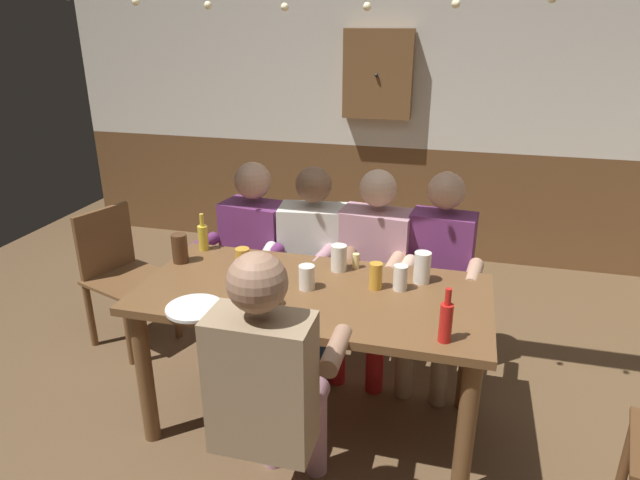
{
  "coord_description": "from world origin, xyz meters",
  "views": [
    {
      "loc": [
        0.65,
        -2.16,
        1.99
      ],
      "look_at": [
        0.0,
        0.29,
        0.98
      ],
      "focal_mm": 31.34,
      "sensor_mm": 36.0,
      "label": 1
    }
  ],
  "objects_px": {
    "person_3": "(437,271)",
    "wall_dart_cabinet": "(378,74)",
    "pint_glass_2": "(400,278)",
    "person_0": "(250,250)",
    "pint_glass_1": "(243,261)",
    "pint_glass_5": "(339,258)",
    "pint_glass_3": "(273,304)",
    "pint_glass_7": "(266,295)",
    "pint_glass_6": "(180,248)",
    "person_2": "(372,262)",
    "person_4": "(269,382)",
    "pint_glass_0": "(376,276)",
    "bottle_0": "(203,237)",
    "bottle_1": "(446,321)",
    "pint_glass_8": "(307,277)",
    "chair_empty_near_right": "(121,273)",
    "pint_glass_4": "(422,267)",
    "dining_table": "(313,312)",
    "table_candle": "(356,261)",
    "plate_0": "(195,308)",
    "person_1": "(312,256)"
  },
  "relations": [
    {
      "from": "person_3",
      "to": "wall_dart_cabinet",
      "type": "bearing_deg",
      "value": -62.9
    },
    {
      "from": "pint_glass_2",
      "to": "wall_dart_cabinet",
      "type": "distance_m",
      "value": 2.39
    },
    {
      "from": "person_0",
      "to": "pint_glass_1",
      "type": "relative_size",
      "value": 8.68
    },
    {
      "from": "pint_glass_2",
      "to": "pint_glass_5",
      "type": "xyz_separation_m",
      "value": [
        -0.34,
        0.14,
        0.01
      ]
    },
    {
      "from": "pint_glass_3",
      "to": "pint_glass_7",
      "type": "height_order",
      "value": "pint_glass_3"
    },
    {
      "from": "person_0",
      "to": "pint_glass_6",
      "type": "xyz_separation_m",
      "value": [
        -0.19,
        -0.49,
        0.19
      ]
    },
    {
      "from": "person_2",
      "to": "person_3",
      "type": "relative_size",
      "value": 0.99
    },
    {
      "from": "person_4",
      "to": "pint_glass_0",
      "type": "height_order",
      "value": "person_4"
    },
    {
      "from": "bottle_0",
      "to": "bottle_1",
      "type": "height_order",
      "value": "bottle_1"
    },
    {
      "from": "wall_dart_cabinet",
      "to": "pint_glass_7",
      "type": "bearing_deg",
      "value": -91.51
    },
    {
      "from": "bottle_1",
      "to": "pint_glass_8",
      "type": "relative_size",
      "value": 1.97
    },
    {
      "from": "pint_glass_3",
      "to": "bottle_1",
      "type": "bearing_deg",
      "value": 0.9
    },
    {
      "from": "pint_glass_7",
      "to": "pint_glass_1",
      "type": "bearing_deg",
      "value": 127.65
    },
    {
      "from": "person_4",
      "to": "pint_glass_3",
      "type": "distance_m",
      "value": 0.37
    },
    {
      "from": "pint_glass_0",
      "to": "pint_glass_5",
      "type": "distance_m",
      "value": 0.27
    },
    {
      "from": "pint_glass_0",
      "to": "chair_empty_near_right",
      "type": "bearing_deg",
      "value": 166.75
    },
    {
      "from": "pint_glass_2",
      "to": "pint_glass_4",
      "type": "relative_size",
      "value": 0.8
    },
    {
      "from": "person_4",
      "to": "pint_glass_6",
      "type": "bearing_deg",
      "value": 135.02
    },
    {
      "from": "wall_dart_cabinet",
      "to": "pint_glass_6",
      "type": "bearing_deg",
      "value": -107.14
    },
    {
      "from": "person_2",
      "to": "chair_empty_near_right",
      "type": "relative_size",
      "value": 1.37
    },
    {
      "from": "bottle_0",
      "to": "chair_empty_near_right",
      "type": "bearing_deg",
      "value": 166.42
    },
    {
      "from": "wall_dart_cabinet",
      "to": "bottle_1",
      "type": "bearing_deg",
      "value": -74.5
    },
    {
      "from": "pint_glass_4",
      "to": "dining_table",
      "type": "bearing_deg",
      "value": -155.42
    },
    {
      "from": "table_candle",
      "to": "pint_glass_6",
      "type": "xyz_separation_m",
      "value": [
        -0.92,
        -0.16,
        0.04
      ]
    },
    {
      "from": "pint_glass_3",
      "to": "pint_glass_5",
      "type": "distance_m",
      "value": 0.59
    },
    {
      "from": "pint_glass_1",
      "to": "pint_glass_2",
      "type": "height_order",
      "value": "pint_glass_1"
    },
    {
      "from": "pint_glass_2",
      "to": "person_2",
      "type": "bearing_deg",
      "value": 112.98
    },
    {
      "from": "dining_table",
      "to": "pint_glass_4",
      "type": "relative_size",
      "value": 10.74
    },
    {
      "from": "pint_glass_1",
      "to": "pint_glass_7",
      "type": "distance_m",
      "value": 0.38
    },
    {
      "from": "dining_table",
      "to": "person_2",
      "type": "distance_m",
      "value": 0.66
    },
    {
      "from": "bottle_0",
      "to": "pint_glass_7",
      "type": "distance_m",
      "value": 0.78
    },
    {
      "from": "bottle_1",
      "to": "pint_glass_0",
      "type": "relative_size",
      "value": 1.79
    },
    {
      "from": "person_3",
      "to": "pint_glass_2",
      "type": "distance_m",
      "value": 0.56
    },
    {
      "from": "person_3",
      "to": "pint_glass_2",
      "type": "bearing_deg",
      "value": 79.28
    },
    {
      "from": "chair_empty_near_right",
      "to": "pint_glass_5",
      "type": "bearing_deg",
      "value": 100.11
    },
    {
      "from": "bottle_0",
      "to": "pint_glass_5",
      "type": "distance_m",
      "value": 0.8
    },
    {
      "from": "dining_table",
      "to": "chair_empty_near_right",
      "type": "relative_size",
      "value": 1.91
    },
    {
      "from": "pint_glass_8",
      "to": "pint_glass_1",
      "type": "bearing_deg",
      "value": 167.44
    },
    {
      "from": "pint_glass_4",
      "to": "pint_glass_5",
      "type": "relative_size",
      "value": 1.13
    },
    {
      "from": "pint_glass_5",
      "to": "pint_glass_6",
      "type": "height_order",
      "value": "pint_glass_6"
    },
    {
      "from": "person_2",
      "to": "pint_glass_6",
      "type": "distance_m",
      "value": 1.09
    },
    {
      "from": "pint_glass_1",
      "to": "pint_glass_8",
      "type": "bearing_deg",
      "value": -12.56
    },
    {
      "from": "person_2",
      "to": "bottle_1",
      "type": "xyz_separation_m",
      "value": [
        0.45,
        -0.94,
        0.2
      ]
    },
    {
      "from": "pint_glass_6",
      "to": "wall_dart_cabinet",
      "type": "height_order",
      "value": "wall_dart_cabinet"
    },
    {
      "from": "plate_0",
      "to": "bottle_0",
      "type": "relative_size",
      "value": 1.22
    },
    {
      "from": "chair_empty_near_right",
      "to": "bottle_1",
      "type": "distance_m",
      "value": 2.24
    },
    {
      "from": "pint_glass_0",
      "to": "pint_glass_3",
      "type": "xyz_separation_m",
      "value": [
        -0.38,
        -0.41,
        0.01
      ]
    },
    {
      "from": "person_3",
      "to": "pint_glass_6",
      "type": "relative_size",
      "value": 7.74
    },
    {
      "from": "person_1",
      "to": "pint_glass_3",
      "type": "bearing_deg",
      "value": 88.34
    },
    {
      "from": "person_1",
      "to": "person_4",
      "type": "distance_m",
      "value": 1.29
    }
  ]
}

